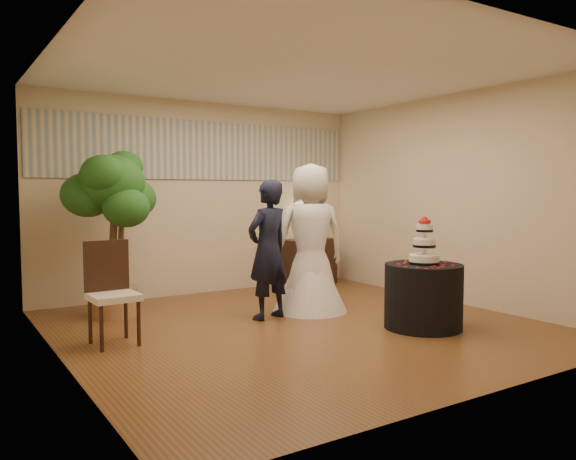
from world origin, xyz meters
TOP-DOWN VIEW (x-y plane):
  - floor at (0.00, 0.00)m, footprint 5.00×5.00m
  - ceiling at (0.00, 0.00)m, footprint 5.00×5.00m
  - wall_back at (0.00, 2.50)m, footprint 5.00×0.06m
  - wall_front at (0.00, -2.50)m, footprint 5.00×0.06m
  - wall_left at (-2.50, 0.00)m, footprint 0.06×5.00m
  - wall_right at (2.50, 0.00)m, footprint 0.06×5.00m
  - mural_border at (0.00, 2.48)m, footprint 4.90×0.02m
  - groom at (-0.10, 0.52)m, footprint 0.68×0.53m
  - bride at (0.55, 0.60)m, footprint 1.14×1.14m
  - cake_table at (1.09, -0.80)m, footprint 0.88×0.88m
  - wedding_cake at (1.09, -0.80)m, footprint 0.33×0.33m
  - console at (1.68, 2.24)m, footprint 0.92×0.47m
  - table_lamp at (1.68, 2.24)m, footprint 0.32×0.32m
  - ficus_tree at (-1.61, 1.61)m, footprint 1.19×1.19m
  - side_chair at (-1.95, 0.35)m, footprint 0.49×0.51m

SIDE VIEW (x-z plane):
  - floor at x=0.00m, z-range 0.00..0.00m
  - cake_table at x=1.09m, z-range 0.00..0.71m
  - console at x=1.68m, z-range 0.00..0.74m
  - side_chair at x=-1.95m, z-range 0.00..1.02m
  - groom at x=-0.10m, z-range 0.00..1.64m
  - bride at x=0.55m, z-range 0.00..1.85m
  - wedding_cake at x=1.09m, z-range 0.71..1.23m
  - ficus_tree at x=-1.61m, z-range 0.00..2.05m
  - table_lamp at x=1.68m, z-range 0.74..1.32m
  - wall_back at x=0.00m, z-range 0.00..2.80m
  - wall_front at x=0.00m, z-range 0.00..2.80m
  - wall_left at x=-2.50m, z-range 0.00..2.80m
  - wall_right at x=2.50m, z-range 0.00..2.80m
  - mural_border at x=0.00m, z-range 1.68..2.52m
  - ceiling at x=0.00m, z-range 2.80..2.80m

